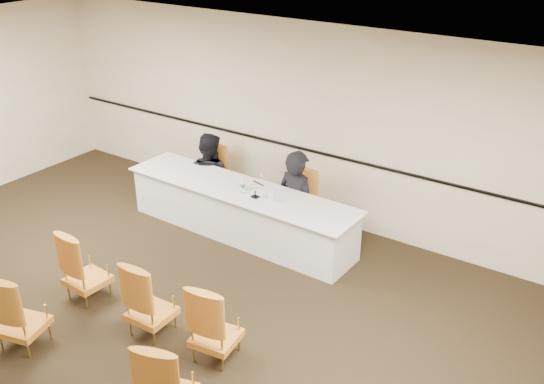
{
  "coord_description": "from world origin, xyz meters",
  "views": [
    {
      "loc": [
        4.35,
        -3.39,
        4.45
      ],
      "look_at": [
        0.27,
        2.6,
        1.0
      ],
      "focal_mm": 40.0,
      "sensor_mm": 36.0,
      "label": 1
    }
  ],
  "objects_px": {
    "panelist_second_chair": "(209,175)",
    "drinking_glass": "(239,190)",
    "microphone": "(255,187)",
    "coffee_cup": "(271,196)",
    "aud_chair_front_left": "(86,264)",
    "aud_chair_back_left": "(20,309)",
    "panelist_second": "(209,181)",
    "panelist_main": "(297,208)",
    "water_bottle": "(243,182)",
    "aud_chair_back_right": "(167,379)",
    "panelist_main_chair": "(297,203)",
    "panel_table": "(240,211)",
    "aud_chair_front_right": "(215,321)",
    "aud_chair_front_mid": "(150,297)"
  },
  "relations": [
    {
      "from": "panelist_second_chair",
      "to": "drinking_glass",
      "type": "distance_m",
      "value": 1.39
    },
    {
      "from": "microphone",
      "to": "coffee_cup",
      "type": "distance_m",
      "value": 0.26
    },
    {
      "from": "aud_chair_front_left",
      "to": "aud_chair_back_left",
      "type": "height_order",
      "value": "same"
    },
    {
      "from": "panelist_second",
      "to": "panelist_main",
      "type": "bearing_deg",
      "value": 170.44
    },
    {
      "from": "water_bottle",
      "to": "aud_chair_back_right",
      "type": "xyz_separation_m",
      "value": [
        1.54,
        -3.25,
        -0.39
      ]
    },
    {
      "from": "panelist_main",
      "to": "drinking_glass",
      "type": "height_order",
      "value": "panelist_main"
    },
    {
      "from": "panelist_second_chair",
      "to": "panelist_main",
      "type": "bearing_deg",
      "value": -0.0
    },
    {
      "from": "panelist_main_chair",
      "to": "panelist_second_chair",
      "type": "distance_m",
      "value": 1.71
    },
    {
      "from": "microphone",
      "to": "aud_chair_front_left",
      "type": "xyz_separation_m",
      "value": [
        -0.95,
        -2.24,
        -0.43
      ]
    },
    {
      "from": "panelist_main",
      "to": "panelist_second",
      "type": "bearing_deg",
      "value": 8.18
    },
    {
      "from": "microphone",
      "to": "drinking_glass",
      "type": "relative_size",
      "value": 3.11
    },
    {
      "from": "panel_table",
      "to": "water_bottle",
      "type": "distance_m",
      "value": 0.5
    },
    {
      "from": "panelist_second_chair",
      "to": "coffee_cup",
      "type": "bearing_deg",
      "value": -20.13
    },
    {
      "from": "aud_chair_front_left",
      "to": "panelist_second_chair",
      "type": "bearing_deg",
      "value": 102.43
    },
    {
      "from": "panelist_main",
      "to": "aud_chair_front_left",
      "type": "relative_size",
      "value": 1.92
    },
    {
      "from": "panelist_main",
      "to": "water_bottle",
      "type": "xyz_separation_m",
      "value": [
        -0.58,
        -0.54,
        0.48
      ]
    },
    {
      "from": "aud_chair_front_right",
      "to": "water_bottle",
      "type": "bearing_deg",
      "value": 111.92
    },
    {
      "from": "panelist_second",
      "to": "panelist_second_chair",
      "type": "distance_m",
      "value": 0.09
    },
    {
      "from": "coffee_cup",
      "to": "aud_chair_front_left",
      "type": "bearing_deg",
      "value": -117.65
    },
    {
      "from": "panel_table",
      "to": "water_bottle",
      "type": "xyz_separation_m",
      "value": [
        0.06,
        -0.0,
        0.49
      ]
    },
    {
      "from": "microphone",
      "to": "coffee_cup",
      "type": "bearing_deg",
      "value": 10.65
    },
    {
      "from": "aud_chair_front_left",
      "to": "water_bottle",
      "type": "bearing_deg",
      "value": 77.71
    },
    {
      "from": "panel_table",
      "to": "drinking_glass",
      "type": "relative_size",
      "value": 37.25
    },
    {
      "from": "panelist_second_chair",
      "to": "aud_chair_back_right",
      "type": "distance_m",
      "value": 4.67
    },
    {
      "from": "panel_table",
      "to": "drinking_glass",
      "type": "height_order",
      "value": "drinking_glass"
    },
    {
      "from": "panelist_second_chair",
      "to": "aud_chair_front_right",
      "type": "relative_size",
      "value": 1.0
    },
    {
      "from": "water_bottle",
      "to": "drinking_glass",
      "type": "relative_size",
      "value": 2.39
    },
    {
      "from": "drinking_glass",
      "to": "panel_table",
      "type": "bearing_deg",
      "value": 123.06
    },
    {
      "from": "water_bottle",
      "to": "panelist_main_chair",
      "type": "bearing_deg",
      "value": 43.24
    },
    {
      "from": "aud_chair_front_left",
      "to": "microphone",
      "type": "bearing_deg",
      "value": 70.26
    },
    {
      "from": "coffee_cup",
      "to": "aud_chair_back_right",
      "type": "distance_m",
      "value": 3.35
    },
    {
      "from": "microphone",
      "to": "aud_chair_back_left",
      "type": "bearing_deg",
      "value": -102.5
    },
    {
      "from": "panelist_second_chair",
      "to": "aud_chair_front_right",
      "type": "height_order",
      "value": "same"
    },
    {
      "from": "panelist_second_chair",
      "to": "aud_chair_back_left",
      "type": "bearing_deg",
      "value": -80.08
    },
    {
      "from": "drinking_glass",
      "to": "aud_chair_back_left",
      "type": "bearing_deg",
      "value": -99.74
    },
    {
      "from": "panelist_main_chair",
      "to": "water_bottle",
      "type": "xyz_separation_m",
      "value": [
        -0.58,
        -0.54,
        0.39
      ]
    },
    {
      "from": "panelist_second",
      "to": "aud_chair_front_left",
      "type": "distance_m",
      "value": 2.97
    },
    {
      "from": "panelist_second_chair",
      "to": "coffee_cup",
      "type": "xyz_separation_m",
      "value": [
        1.67,
        -0.65,
        0.34
      ]
    },
    {
      "from": "panelist_second",
      "to": "aud_chair_back_left",
      "type": "distance_m",
      "value": 3.99
    },
    {
      "from": "panelist_second",
      "to": "drinking_glass",
      "type": "height_order",
      "value": "panelist_second"
    },
    {
      "from": "panelist_second",
      "to": "aud_chair_front_mid",
      "type": "height_order",
      "value": "panelist_second"
    },
    {
      "from": "coffee_cup",
      "to": "aud_chair_back_left",
      "type": "bearing_deg",
      "value": -108.0
    },
    {
      "from": "panelist_second_chair",
      "to": "aud_chair_front_left",
      "type": "height_order",
      "value": "same"
    },
    {
      "from": "coffee_cup",
      "to": "aud_chair_front_left",
      "type": "relative_size",
      "value": 0.14
    },
    {
      "from": "panelist_main_chair",
      "to": "coffee_cup",
      "type": "xyz_separation_m",
      "value": [
        -0.04,
        -0.62,
        0.34
      ]
    },
    {
      "from": "drinking_glass",
      "to": "microphone",
      "type": "bearing_deg",
      "value": 5.32
    },
    {
      "from": "water_bottle",
      "to": "aud_chair_back_right",
      "type": "relative_size",
      "value": 0.25
    },
    {
      "from": "panelist_second",
      "to": "aud_chair_front_left",
      "type": "bearing_deg",
      "value": 90.88
    },
    {
      "from": "coffee_cup",
      "to": "panelist_main_chair",
      "type": "bearing_deg",
      "value": 86.33
    },
    {
      "from": "aud_chair_front_right",
      "to": "aud_chair_front_mid",
      "type": "bearing_deg",
      "value": 176.78
    }
  ]
}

